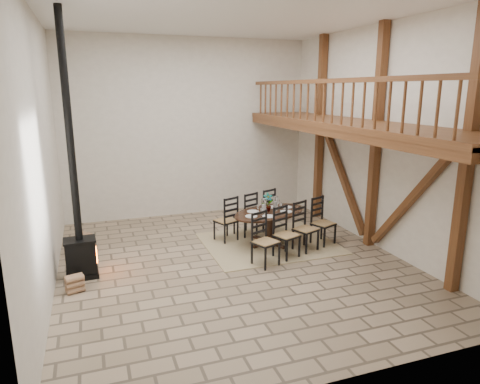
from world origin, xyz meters
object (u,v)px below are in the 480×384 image
object	(u,v)px
wood_stove	(78,221)
log_basket	(83,244)
log_stack	(75,284)
dining_table	(272,228)

from	to	relation	value
wood_stove	log_basket	bearing A→B (deg)	87.26
wood_stove	log_stack	xyz separation A→B (m)	(-0.12, -0.65, -0.98)
log_basket	log_stack	bearing A→B (deg)	-93.84
log_basket	wood_stove	bearing A→B (deg)	-90.56
dining_table	log_basket	size ratio (longest dim) A/B	5.16
dining_table	log_basket	world-z (taller)	dining_table
log_stack	wood_stove	bearing A→B (deg)	79.45
log_basket	log_stack	size ratio (longest dim) A/B	1.48
wood_stove	dining_table	bearing A→B (deg)	3.14
wood_stove	log_stack	bearing A→B (deg)	-102.72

